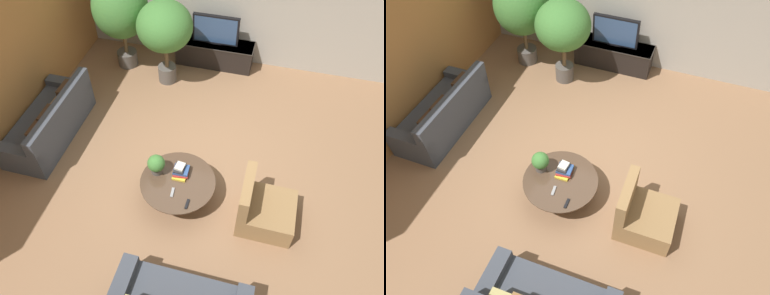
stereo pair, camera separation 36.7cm
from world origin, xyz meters
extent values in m
plane|color=#8C6647|center=(0.00, 0.00, 0.00)|extent=(24.00, 24.00, 0.00)
cube|color=black|center=(-0.35, 2.94, 0.26)|extent=(1.61, 0.48, 0.53)
cube|color=#2D2823|center=(-0.35, 2.94, 0.52)|extent=(1.64, 0.50, 0.02)
cube|color=black|center=(-0.35, 2.94, 0.83)|extent=(0.94, 0.08, 0.60)
cube|color=navy|center=(-0.35, 2.90, 0.83)|extent=(0.87, 0.00, 0.54)
cube|color=black|center=(-0.35, 2.94, 0.54)|extent=(0.28, 0.13, 0.02)
cylinder|color=black|center=(-0.14, -0.55, 0.01)|extent=(0.63, 0.63, 0.02)
cylinder|color=black|center=(-0.14, -0.55, 0.19)|extent=(0.10, 0.10, 0.38)
cylinder|color=#4C3828|center=(-0.14, -0.55, 0.39)|extent=(1.14, 1.14, 0.02)
cube|color=#3D424C|center=(-2.73, 0.15, 0.21)|extent=(0.84, 1.93, 0.42)
cube|color=#3D424C|center=(-2.39, 0.15, 0.63)|extent=(0.16, 1.93, 0.42)
cube|color=#3D424C|center=(-2.73, 1.02, 0.27)|extent=(0.84, 0.20, 0.54)
cube|color=#3D424C|center=(-2.73, -0.71, 0.27)|extent=(0.84, 0.20, 0.54)
cube|color=#422D1E|center=(-2.55, 0.65, 0.59)|extent=(0.14, 0.37, 0.34)
cube|color=olive|center=(-2.55, 0.32, 0.55)|extent=(0.15, 0.28, 0.27)
cube|color=#422D1E|center=(-2.55, -0.02, 0.59)|extent=(0.14, 0.37, 0.34)
cube|color=#422D1E|center=(-2.55, -0.35, 0.57)|extent=(0.17, 0.34, 0.32)
cube|color=#3D424C|center=(-0.35, -2.30, 0.27)|extent=(0.20, 0.84, 0.54)
cube|color=olive|center=(1.23, -0.63, 0.20)|extent=(0.80, 0.76, 0.40)
cube|color=olive|center=(0.90, -0.63, 0.63)|extent=(0.14, 0.76, 0.46)
cylinder|color=#514C47|center=(-2.14, 2.45, 0.16)|extent=(0.42, 0.42, 0.31)
cylinder|color=brown|center=(-2.14, 2.45, 0.51)|extent=(0.08, 0.08, 0.40)
ellipsoid|color=#3D7533|center=(-2.14, 2.45, 1.29)|extent=(1.10, 1.10, 1.16)
cylinder|color=#514C47|center=(-1.15, 2.15, 0.17)|extent=(0.36, 0.36, 0.35)
cylinder|color=brown|center=(-1.15, 2.15, 0.56)|extent=(0.08, 0.08, 0.43)
ellipsoid|color=#3D7533|center=(-1.15, 2.15, 1.24)|extent=(1.05, 1.05, 0.94)
cylinder|color=#514C47|center=(-0.49, -0.46, 0.44)|extent=(0.17, 0.17, 0.09)
sphere|color=#3D7533|center=(-0.49, -0.46, 0.61)|extent=(0.27, 0.27, 0.27)
cube|color=gold|center=(-0.13, -0.39, 0.41)|extent=(0.21, 0.31, 0.03)
cube|color=#A32823|center=(-0.13, -0.39, 0.44)|extent=(0.26, 0.28, 0.02)
cube|color=#2D4C84|center=(-0.13, -0.39, 0.48)|extent=(0.24, 0.22, 0.04)
cube|color=#232326|center=(-0.15, -0.38, 0.51)|extent=(0.16, 0.22, 0.02)
cube|color=beige|center=(-0.15, -0.37, 0.54)|extent=(0.15, 0.17, 0.04)
cube|color=black|center=(0.11, -0.91, 0.41)|extent=(0.04, 0.16, 0.02)
cube|color=gray|center=(-0.15, -0.77, 0.41)|extent=(0.06, 0.16, 0.02)
camera|label=1|loc=(0.91, -3.66, 4.99)|focal=35.00mm
camera|label=2|loc=(1.26, -3.55, 4.99)|focal=35.00mm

